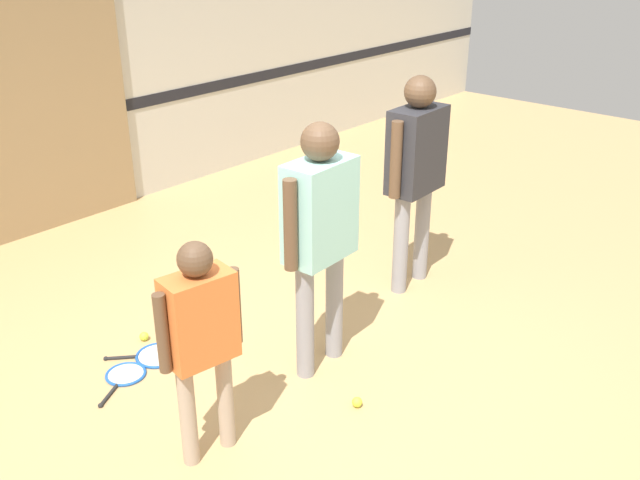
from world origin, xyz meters
TOP-DOWN VIEW (x-y plane):
  - ground_plane at (0.00, 0.00)m, footprint 16.00×16.00m
  - wall_back at (0.00, 3.54)m, footprint 16.00×0.07m
  - person_instructor at (0.10, -0.05)m, footprint 0.64×0.28m
  - person_student_left at (-0.98, -0.16)m, footprint 0.50×0.26m
  - person_student_right at (1.46, 0.16)m, footprint 0.66×0.28m
  - racket_spare_on_floor at (-0.60, 0.87)m, footprint 0.51×0.48m
  - racket_second_spare at (-0.89, 0.83)m, footprint 0.50×0.37m
  - tennis_ball_near_instructor at (-0.11, -0.54)m, footprint 0.07×0.07m
  - tennis_ball_by_spare_racket at (-0.53, 1.10)m, footprint 0.07×0.07m

SIDE VIEW (x-z plane):
  - ground_plane at x=0.00m, z-range 0.00..0.00m
  - racket_second_spare at x=-0.89m, z-range -0.01..0.03m
  - racket_spare_on_floor at x=-0.60m, z-range -0.01..0.03m
  - tennis_ball_near_instructor at x=-0.11m, z-range 0.00..0.07m
  - tennis_ball_by_spare_racket at x=-0.53m, z-range 0.00..0.07m
  - person_student_left at x=-0.98m, z-range 0.16..1.48m
  - person_instructor at x=0.10m, z-range 0.20..1.90m
  - person_student_right at x=1.46m, z-range 0.21..1.94m
  - wall_back at x=0.00m, z-range 0.00..3.20m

